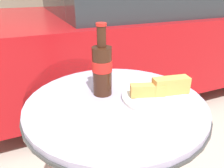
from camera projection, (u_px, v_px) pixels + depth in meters
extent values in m
cylinder|color=#333333|center=(116.00, 106.00, 0.78)|extent=(0.64, 0.64, 0.01)
cylinder|color=#9E93B2|center=(116.00, 103.00, 0.77)|extent=(0.63, 0.63, 0.02)
cylinder|color=#33190F|center=(102.00, 71.00, 0.78)|extent=(0.07, 0.07, 0.18)
cylinder|color=red|center=(102.00, 66.00, 0.77)|extent=(0.07, 0.07, 0.04)
cylinder|color=#33190F|center=(101.00, 37.00, 0.73)|extent=(0.03, 0.03, 0.07)
cylinder|color=red|center=(101.00, 24.00, 0.71)|extent=(0.04, 0.04, 0.01)
cylinder|color=silver|center=(158.00, 97.00, 0.78)|extent=(0.26, 0.26, 0.01)
cube|color=white|center=(158.00, 95.00, 0.78)|extent=(0.19, 0.19, 0.00)
cube|color=#C68E47|center=(147.00, 90.00, 0.76)|extent=(0.13, 0.07, 0.04)
cube|color=#C68E47|center=(171.00, 85.00, 0.78)|extent=(0.14, 0.07, 0.06)
cube|color=#9E0F14|center=(153.00, 38.00, 2.70)|extent=(4.00, 1.81, 0.67)
cylinder|color=black|center=(186.00, 33.00, 3.88)|extent=(0.69, 0.22, 0.69)
cylinder|color=black|center=(42.00, 47.00, 2.98)|extent=(0.69, 0.22, 0.69)
cylinder|color=black|center=(71.00, 98.00, 1.66)|extent=(0.69, 0.22, 0.69)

